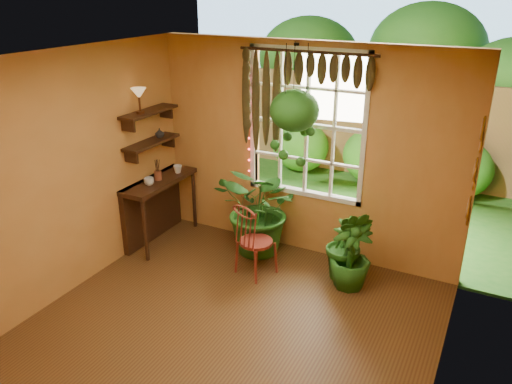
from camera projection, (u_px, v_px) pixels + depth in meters
floor at (213, 347)px, 4.88m from camera, size 4.50×4.50×0.00m
ceiling at (202, 66)px, 3.85m from camera, size 4.50×4.50×0.00m
wall_back at (305, 153)px, 6.21m from camera, size 4.00×0.00×4.00m
wall_left at (46, 185)px, 5.21m from camera, size 0.00×4.50×4.50m
wall_right at (448, 281)px, 3.52m from camera, size 0.00×4.50×4.50m
window at (307, 125)px, 6.11m from camera, size 1.52×0.10×1.86m
valance_vine at (298, 78)px, 5.82m from camera, size 1.70×0.12×1.10m
string_lights at (249, 115)px, 6.33m from camera, size 0.03×0.03×1.54m
wall_plates at (475, 175)px, 4.92m from camera, size 0.04×0.32×1.10m
counter_ledge at (155, 202)px, 6.79m from camera, size 0.40×1.20×0.90m
shelf_lower at (152, 142)px, 6.45m from camera, size 0.25×0.90×0.04m
shelf_upper at (149, 112)px, 6.30m from camera, size 0.25×0.90×0.04m
backyard at (403, 94)px, 9.94m from camera, size 14.00×10.00×12.00m
windsor_chair at (254, 251)px, 6.02m from camera, size 0.52×0.53×1.08m
potted_plant_left at (262, 209)px, 6.39m from camera, size 1.35×1.25×1.25m
potted_plant_mid at (348, 244)px, 5.85m from camera, size 0.57×0.48×0.93m
potted_plant_right at (351, 255)px, 5.72m from camera, size 0.62×0.62×0.84m
hanging_basket at (294, 116)px, 5.79m from camera, size 0.58×0.58×1.40m
cup_a at (149, 181)px, 6.40m from camera, size 0.15×0.15×0.10m
cup_b at (178, 169)px, 6.82m from camera, size 0.14×0.14×0.11m
brush_jar at (157, 170)px, 6.54m from camera, size 0.10×0.10×0.36m
shelf_vase at (160, 133)px, 6.56m from camera, size 0.15×0.15×0.13m
tiffany_lamp at (139, 95)px, 6.05m from camera, size 0.19×0.19×0.31m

